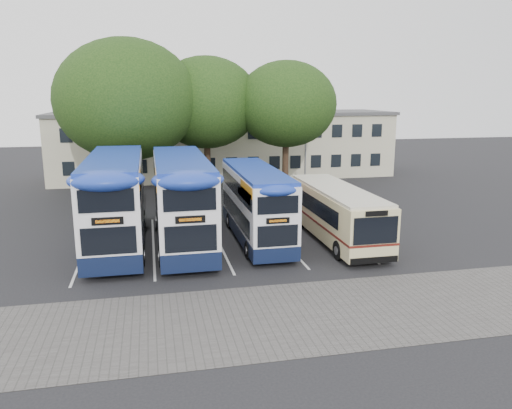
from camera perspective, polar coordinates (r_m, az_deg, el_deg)
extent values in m
plane|color=black|center=(23.85, 6.33, -6.98)|extent=(120.00, 120.00, 0.00)
cube|color=#595654|center=(18.87, 5.29, -12.42)|extent=(40.00, 6.00, 0.01)
cube|color=silver|center=(27.69, -18.92, -4.80)|extent=(0.12, 11.00, 0.01)
cube|color=silver|center=(27.47, -11.65, -4.50)|extent=(0.12, 11.00, 0.01)
cube|color=silver|center=(27.69, -4.37, -4.13)|extent=(0.12, 11.00, 0.01)
cube|color=silver|center=(28.34, 2.67, -3.71)|extent=(0.12, 11.00, 0.01)
cube|color=silver|center=(29.39, 9.30, -3.27)|extent=(0.12, 11.00, 0.01)
cube|color=beige|center=(49.07, -3.58, 6.80)|extent=(32.00, 8.00, 6.00)
cube|color=#4C4C4F|center=(48.86, -3.63, 10.36)|extent=(32.40, 8.40, 0.30)
cube|color=black|center=(45.29, -2.79, 4.66)|extent=(30.00, 0.06, 1.20)
cube|color=black|center=(44.98, -2.83, 8.19)|extent=(30.00, 0.06, 1.20)
cylinder|color=gray|center=(43.49, 5.72, 7.99)|extent=(0.14, 0.14, 9.00)
cube|color=gray|center=(43.36, 5.85, 13.93)|extent=(0.12, 0.80, 0.12)
cube|color=gray|center=(42.98, 6.02, 13.87)|extent=(0.25, 0.50, 0.12)
cylinder|color=black|center=(38.44, -14.16, 4.44)|extent=(0.50, 0.50, 5.50)
ellipsoid|color=black|center=(38.08, -14.55, 11.50)|extent=(10.34, 10.34, 8.79)
cylinder|color=black|center=(40.28, -5.57, 5.00)|extent=(0.50, 0.50, 5.32)
ellipsoid|color=black|center=(39.93, -5.71, 11.52)|extent=(8.39, 8.39, 7.13)
cylinder|color=black|center=(39.72, 3.39, 4.87)|extent=(0.50, 0.50, 5.24)
ellipsoid|color=black|center=(39.37, 3.47, 11.39)|extent=(7.79, 7.79, 6.63)
cube|color=#0E1836|center=(27.70, -15.50, -2.94)|extent=(2.70, 11.36, 0.87)
cube|color=white|center=(27.22, -15.76, 1.34)|extent=(2.70, 11.36, 3.35)
cube|color=#1C39AB|center=(26.95, -15.97, 4.95)|extent=(2.65, 11.13, 0.32)
cube|color=black|center=(27.73, -15.60, -0.40)|extent=(2.74, 10.06, 1.08)
cube|color=black|center=(27.09, -15.85, 2.91)|extent=(2.74, 10.71, 0.97)
cube|color=orange|center=(23.26, -13.14, 3.00)|extent=(0.02, 3.46, 0.59)
cube|color=black|center=(21.69, -16.61, -1.83)|extent=(1.30, 0.06, 0.32)
cylinder|color=black|center=(31.04, -17.40, -1.81)|extent=(0.32, 1.08, 1.08)
cylinder|color=black|center=(30.89, -12.88, -1.62)|extent=(0.32, 1.08, 1.08)
cylinder|color=black|center=(24.31, -18.82, -5.87)|extent=(0.32, 1.08, 1.08)
cylinder|color=black|center=(24.13, -13.03, -5.65)|extent=(0.32, 1.08, 1.08)
cube|color=#0E1836|center=(27.32, -8.37, -2.85)|extent=(2.66, 11.19, 0.85)
cube|color=white|center=(26.85, -8.52, 1.43)|extent=(2.66, 11.19, 3.30)
cube|color=#1C39AB|center=(26.57, -8.63, 5.04)|extent=(2.61, 10.97, 0.32)
cube|color=black|center=(27.34, -8.50, -0.30)|extent=(2.70, 9.91, 1.07)
cube|color=black|center=(26.71, -8.57, 3.00)|extent=(2.70, 10.55, 0.96)
cube|color=orange|center=(23.13, -4.70, 3.09)|extent=(0.02, 3.41, 0.59)
cube|color=black|center=(21.39, -7.52, -1.71)|extent=(1.28, 0.06, 0.32)
cylinder|color=black|center=(30.48, -11.04, -1.74)|extent=(0.32, 1.07, 1.07)
cylinder|color=black|center=(30.60, -6.53, -1.52)|extent=(0.32, 1.07, 1.07)
cylinder|color=black|center=(23.82, -10.66, -5.80)|extent=(0.32, 1.07, 1.07)
cylinder|color=black|center=(23.98, -4.87, -5.50)|extent=(0.32, 1.07, 1.07)
cube|color=#0E1836|center=(27.60, -0.01, -2.79)|extent=(2.27, 9.51, 0.72)
cube|color=white|center=(27.18, -0.01, 0.80)|extent=(2.27, 9.51, 2.81)
cube|color=#1C39AB|center=(26.92, -0.02, 3.82)|extent=(2.22, 9.32, 0.27)
cube|color=black|center=(27.61, -0.13, -0.65)|extent=(2.31, 8.43, 0.91)
cube|color=black|center=(27.06, -0.01, 2.12)|extent=(2.31, 8.97, 0.82)
cube|color=orange|center=(24.26, 4.17, 2.05)|extent=(0.02, 2.90, 0.50)
cube|color=black|center=(22.66, 2.52, -1.85)|extent=(1.09, 0.06, 0.27)
cylinder|color=black|center=(30.09, -3.02, -1.86)|extent=(0.27, 0.91, 0.91)
cylinder|color=black|center=(30.47, 0.78, -1.66)|extent=(0.27, 0.91, 0.91)
cylinder|color=black|center=(24.52, -0.83, -5.23)|extent=(0.27, 0.91, 0.91)
cylinder|color=black|center=(24.98, 3.80, -4.92)|extent=(0.27, 0.91, 0.91)
cube|color=#B20B16|center=(28.40, 1.78, 2.61)|extent=(0.02, 3.62, 0.77)
cube|color=beige|center=(27.78, 9.17, -0.92)|extent=(2.44, 9.77, 2.49)
cube|color=beige|center=(27.51, 9.26, 1.70)|extent=(2.35, 9.38, 0.20)
cube|color=black|center=(28.13, 8.84, 0.13)|extent=(2.48, 7.82, 0.88)
cube|color=#601A13|center=(27.88, 9.14, -1.75)|extent=(2.47, 9.79, 0.12)
cube|color=black|center=(23.35, 13.52, -2.92)|extent=(2.15, 0.06, 1.27)
cylinder|color=black|center=(24.69, 9.46, -5.19)|extent=(0.29, 0.98, 0.98)
cylinder|color=black|center=(25.56, 14.09, -4.79)|extent=(0.29, 0.98, 0.98)
cylinder|color=black|center=(30.36, 5.16, -1.69)|extent=(0.29, 0.98, 0.98)
cylinder|color=black|center=(31.07, 9.06, -1.47)|extent=(0.29, 0.98, 0.98)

